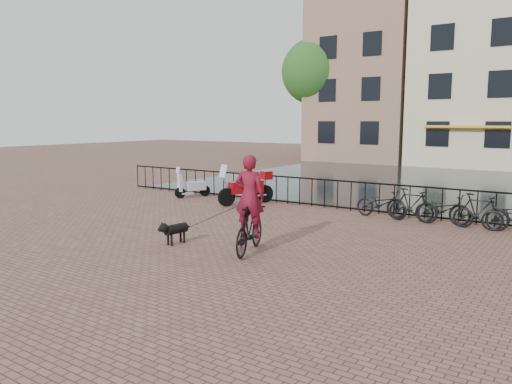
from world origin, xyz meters
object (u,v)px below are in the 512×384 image
Objects in this scene: cyclist at (250,210)px; dog at (176,232)px; motorcycle at (246,183)px; scooter at (192,181)px.

cyclist is 2.15m from dog.
motorcycle is 2.78m from scooter.
cyclist is at bearing -15.26° from scooter.
cyclist is 1.23× the size of motorcycle.
motorcycle is at bearing -70.84° from cyclist.
cyclist is 1.89× the size of scooter.
cyclist is 2.91× the size of dog.
cyclist reaches higher than dog.
motorcycle reaches higher than scooter.
cyclist is 8.82m from scooter.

